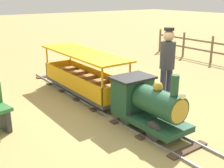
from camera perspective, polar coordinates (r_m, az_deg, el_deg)
The scene contains 5 objects.
ground_plane at distance 5.60m, azimuth 1.10°, elevation -5.83°, with size 60.00×60.00×0.00m, color #A38C51.
track at distance 5.88m, azimuth -1.15°, elevation -4.48°, with size 0.76×6.40×0.04m.
locomotive at distance 4.83m, azimuth 7.01°, elevation -3.67°, with size 0.72×1.45×1.06m.
passenger_car at distance 6.47m, azimuth -5.72°, elevation 1.29°, with size 0.82×2.70×0.97m.
conductor_person at distance 5.79m, azimuth 11.11°, elevation 4.60°, with size 0.30×0.30×1.62m.
Camera 1 is at (3.10, 4.10, 2.23)m, focal length 45.25 mm.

